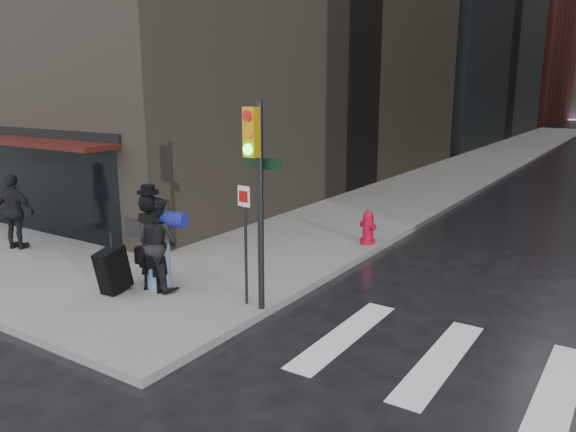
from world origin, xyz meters
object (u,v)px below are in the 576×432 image
man_jeans (158,243)px  traffic_light (255,179)px  fire_hydrant (368,229)px  man_greycoat (15,212)px  man_overcoat (143,247)px

man_jeans → traffic_light: 2.63m
traffic_light → fire_hydrant: traffic_light is taller
man_greycoat → fire_hydrant: man_greycoat is taller
traffic_light → man_jeans: bearing=-169.1°
man_jeans → fire_hydrant: (2.00, 5.15, -0.54)m
man_overcoat → fire_hydrant: 5.83m
man_jeans → man_greycoat: size_ratio=1.01×
man_greycoat → traffic_light: bearing=162.3°
man_overcoat → traffic_light: size_ratio=0.58×
man_overcoat → man_jeans: bearing=-122.9°
fire_hydrant → man_overcoat: bearing=-111.6°
man_overcoat → fire_hydrant: (2.14, 5.40, -0.51)m
man_overcoat → traffic_light: bearing=-174.1°
man_overcoat → fire_hydrant: size_ratio=2.52×
man_jeans → man_overcoat: bearing=60.5°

